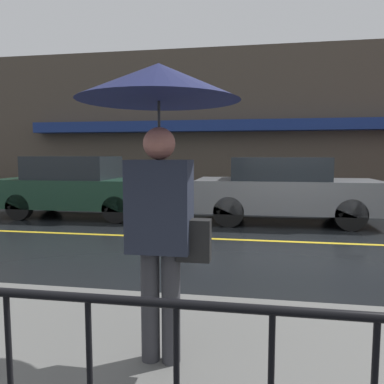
% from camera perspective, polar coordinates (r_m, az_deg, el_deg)
% --- Properties ---
extents(ground_plane, '(80.00, 80.00, 0.00)m').
position_cam_1_polar(ground_plane, '(7.44, 15.29, -7.35)').
color(ground_plane, black).
extents(sidewalk_far, '(28.00, 2.08, 0.12)m').
position_cam_1_polar(sidewalk_far, '(11.68, 13.21, -2.32)').
color(sidewalk_far, '#60605E').
rests_on(sidewalk_far, ground_plane).
extents(lane_marking, '(25.20, 0.12, 0.01)m').
position_cam_1_polar(lane_marking, '(7.44, 15.29, -7.32)').
color(lane_marking, gold).
rests_on(lane_marking, ground_plane).
extents(building_storefront, '(28.00, 0.85, 5.18)m').
position_cam_1_polar(building_storefront, '(12.76, 13.14, 9.74)').
color(building_storefront, '#4C4238').
rests_on(building_storefront, ground_plane).
extents(pedestrian, '(1.14, 1.14, 2.16)m').
position_cam_1_polar(pedestrian, '(2.68, -4.95, 10.24)').
color(pedestrian, '#333338').
rests_on(pedestrian, sidewalk_near).
extents(car_dark_green, '(4.17, 1.70, 1.62)m').
position_cam_1_polar(car_dark_green, '(10.44, -16.95, 0.81)').
color(car_dark_green, '#193828').
rests_on(car_dark_green, ground_plane).
extents(car_grey, '(4.29, 1.75, 1.60)m').
position_cam_1_polar(car_grey, '(9.37, 13.85, 0.39)').
color(car_grey, slate).
rests_on(car_grey, ground_plane).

